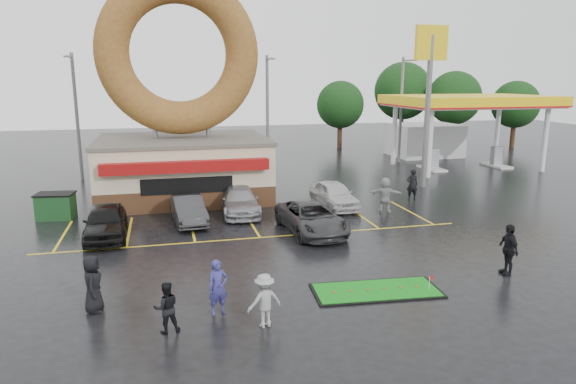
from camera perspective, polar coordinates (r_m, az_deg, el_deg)
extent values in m
plane|color=black|center=(20.94, -1.36, -7.83)|extent=(120.00, 120.00, 0.00)
cube|color=#472B19|center=(32.88, -11.43, 0.58)|extent=(10.00, 8.00, 1.20)
cube|color=beige|center=(32.56, -11.56, 3.59)|extent=(10.00, 8.00, 2.30)
cube|color=#59544C|center=(32.40, -11.66, 5.77)|extent=(10.20, 8.20, 0.20)
cube|color=maroon|center=(28.28, -11.20, 2.78)|extent=(9.00, 0.60, 0.60)
cylinder|color=slate|center=(32.30, -14.57, 6.86)|extent=(0.30, 0.30, 1.20)
cylinder|color=slate|center=(32.42, -8.87, 7.13)|extent=(0.30, 0.30, 1.20)
torus|color=brown|center=(32.21, -12.07, 14.81)|extent=(9.60, 2.00, 9.60)
cylinder|color=silver|center=(39.49, 15.46, 5.16)|extent=(0.40, 0.40, 5.00)
cylinder|color=silver|center=(45.20, 26.65, 5.17)|extent=(0.40, 0.40, 5.00)
cylinder|color=silver|center=(44.78, 11.73, 6.18)|extent=(0.40, 0.40, 5.00)
cylinder|color=silver|center=(49.89, 22.22, 6.15)|extent=(0.40, 0.40, 5.00)
cube|color=silver|center=(44.40, 19.49, 9.24)|extent=(12.00, 8.00, 0.50)
cube|color=yellow|center=(44.39, 19.52, 9.63)|extent=(12.30, 8.30, 0.70)
cube|color=#99999E|center=(43.27, 15.74, 3.62)|extent=(0.90, 0.60, 1.60)
cube|color=#99999E|center=(46.50, 22.21, 3.75)|extent=(0.90, 0.60, 1.60)
cube|color=silver|center=(50.70, 14.87, 5.61)|extent=(6.00, 5.00, 3.00)
cylinder|color=slate|center=(35.67, 15.22, 8.46)|extent=(0.36, 0.36, 10.00)
cube|color=yellow|center=(35.66, 15.65, 15.68)|extent=(2.20, 0.30, 2.20)
cylinder|color=slate|center=(39.69, -22.39, 7.61)|extent=(0.24, 0.24, 9.00)
cylinder|color=slate|center=(38.62, -23.14, 13.69)|extent=(0.12, 2.00, 0.12)
cube|color=slate|center=(37.63, -23.37, 13.65)|extent=(0.40, 0.18, 0.12)
cylinder|color=slate|center=(41.09, -2.30, 8.68)|extent=(0.24, 0.24, 9.00)
cylinder|color=slate|center=(40.04, -2.06, 14.59)|extent=(0.12, 2.00, 0.12)
cube|color=slate|center=(39.06, -1.75, 14.57)|extent=(0.40, 0.18, 0.12)
cylinder|color=slate|center=(45.94, 12.45, 8.81)|extent=(0.24, 0.24, 9.00)
cylinder|color=slate|center=(44.98, 13.28, 14.06)|extent=(0.12, 2.00, 0.12)
cube|color=slate|center=(44.09, 13.88, 14.00)|extent=(0.40, 0.18, 0.12)
cylinder|color=#332114|center=(58.00, 17.75, 6.21)|extent=(0.50, 0.50, 2.88)
sphere|color=black|center=(57.74, 18.01, 9.91)|extent=(5.60, 5.60, 5.60)
cylinder|color=#332114|center=(59.77, 23.68, 5.74)|extent=(0.50, 0.50, 2.52)
sphere|color=black|center=(59.52, 23.96, 8.88)|extent=(4.90, 4.90, 4.90)
cylinder|color=#332114|center=(59.54, 12.45, 6.83)|extent=(0.50, 0.50, 3.24)
sphere|color=black|center=(59.29, 12.64, 10.90)|extent=(6.30, 6.30, 6.30)
cylinder|color=#332114|center=(54.64, 5.76, 6.19)|extent=(0.50, 0.50, 2.52)
sphere|color=black|center=(54.38, 5.84, 9.64)|extent=(4.90, 4.90, 4.90)
imported|color=black|center=(25.26, -19.61, -3.12)|extent=(1.99, 4.65, 1.57)
imported|color=#2E2D30|center=(26.73, -11.01, -1.97)|extent=(1.83, 4.31, 1.38)
imported|color=#96979B|center=(28.23, -5.38, -0.99)|extent=(2.26, 4.94, 1.40)
imported|color=#323235|center=(24.68, 2.61, -2.90)|extent=(2.77, 5.34, 1.44)
imported|color=silver|center=(29.48, 5.13, -0.29)|extent=(2.05, 4.53, 1.51)
imported|color=navy|center=(16.49, -7.78, -10.44)|extent=(0.73, 0.56, 1.77)
imported|color=black|center=(15.69, -13.36, -12.38)|extent=(0.82, 0.67, 1.55)
imported|color=gray|center=(15.61, -2.62, -11.95)|extent=(1.19, 0.85, 1.66)
imported|color=black|center=(17.60, -20.88, -9.52)|extent=(0.62, 0.93, 1.86)
imported|color=black|center=(21.16, 23.28, -5.86)|extent=(0.60, 1.19, 1.96)
imported|color=#9C9C9F|center=(28.83, 10.74, -0.30)|extent=(1.91, 1.20, 1.96)
imported|color=black|center=(32.05, 13.63, 0.81)|extent=(0.76, 0.56, 1.90)
cube|color=#1B4720|center=(29.70, -24.39, -1.50)|extent=(1.95, 1.43, 1.30)
cube|color=black|center=(18.52, 9.77, -10.76)|extent=(4.59, 2.27, 0.05)
cube|color=#147C18|center=(18.50, 9.77, -10.67)|extent=(4.37, 2.05, 0.03)
cylinder|color=silver|center=(18.80, 15.43, -9.76)|extent=(0.02, 0.02, 0.51)
cube|color=red|center=(18.76, 15.66, -9.16)|extent=(0.14, 0.01, 0.10)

